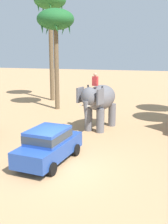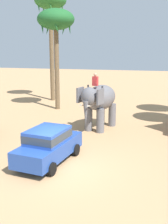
# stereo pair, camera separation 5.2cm
# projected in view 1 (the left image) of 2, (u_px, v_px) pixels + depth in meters

# --- Properties ---
(ground_plane) EXTENTS (120.00, 120.00, 0.00)m
(ground_plane) POSITION_uv_depth(u_px,v_px,m) (59.00, 168.00, 12.88)
(ground_plane) COLOR tan
(car_sedan_foreground) EXTENTS (2.27, 4.28, 1.70)m
(car_sedan_foreground) POSITION_uv_depth(u_px,v_px,m) (49.00, 144.00, 13.39)
(car_sedan_foreground) COLOR #23479E
(car_sedan_foreground) RESTS_ON ground
(elephant_with_mahout) EXTENTS (2.41, 4.02, 3.88)m
(elephant_with_mahout) POSITION_uv_depth(u_px,v_px,m) (99.00, 100.00, 18.75)
(elephant_with_mahout) COLOR slate
(elephant_with_mahout) RESTS_ON ground
(palm_tree_near_hut) EXTENTS (3.20, 3.20, 8.73)m
(palm_tree_near_hut) POSITION_uv_depth(u_px,v_px,m) (56.00, 23.00, 23.88)
(palm_tree_near_hut) COLOR brown
(palm_tree_near_hut) RESTS_ON ground
(palm_tree_far_back) EXTENTS (3.20, 3.20, 10.98)m
(palm_tree_far_back) POSITION_uv_depth(u_px,v_px,m) (50.00, 5.00, 27.75)
(palm_tree_far_back) COLOR brown
(palm_tree_far_back) RESTS_ON ground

